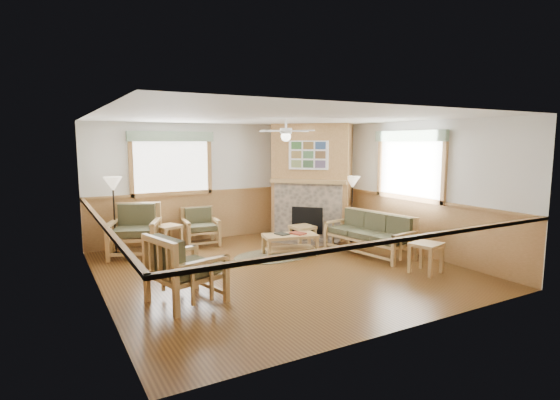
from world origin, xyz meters
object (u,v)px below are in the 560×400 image
armchair_back_left (135,231)px  floor_lamp_left (114,216)px  coffee_table (290,245)px  end_table_chairs (168,238)px  end_table_sofa (426,258)px  sofa (368,234)px  footstool (302,235)px  armchair_left (186,268)px  armchair_back_right (201,227)px  floor_lamp_right (352,209)px

armchair_back_left → floor_lamp_left: 0.52m
coffee_table → end_table_chairs: 2.61m
floor_lamp_left → end_table_sofa: bearing=-41.3°
armchair_back_left → coffee_table: (2.75, -1.48, -0.30)m
sofa → armchair_back_left: bearing=-126.7°
armchair_back_left → floor_lamp_left: size_ratio=0.64×
footstool → floor_lamp_left: bearing=164.3°
armchair_back_left → armchair_left: (0.13, -2.99, -0.02)m
end_table_chairs → floor_lamp_left: size_ratio=0.34×
sofa → footstool: (-0.70, 1.42, -0.21)m
armchair_back_left → footstool: (3.49, -0.78, -0.31)m
end_table_sofa → armchair_back_right: bearing=124.6°
armchair_back_right → floor_lamp_left: floor_lamp_left is taller
armchair_back_right → end_table_sofa: armchair_back_right is taller
sofa → armchair_left: (-4.05, -0.80, 0.08)m
sofa → floor_lamp_left: (-4.51, 2.49, 0.38)m
armchair_back_left → end_table_chairs: (0.70, 0.13, -0.25)m
sofa → coffee_table: bearing=-125.5°
end_table_sofa → floor_lamp_right: 2.70m
sofa → armchair_back_right: (-2.71, 2.47, -0.01)m
sofa → coffee_table: sofa is taller
armchair_back_left → end_table_chairs: size_ratio=1.91×
end_table_chairs → floor_lamp_left: floor_lamp_left is taller
armchair_back_left → floor_lamp_right: 4.78m
armchair_back_left → armchair_back_right: armchair_back_left is taller
footstool → floor_lamp_right: floor_lamp_right is taller
sofa → floor_lamp_left: 5.16m
armchair_back_right → coffee_table: size_ratio=0.76×
footstool → end_table_chairs: bearing=161.9°
end_table_chairs → floor_lamp_left: (-1.02, 0.16, 0.53)m
armchair_back_left → floor_lamp_right: bearing=9.8°
armchair_back_right → coffee_table: 2.18m
end_table_chairs → floor_lamp_right: 4.16m
floor_lamp_left → end_table_chairs: bearing=-8.8°
armchair_left → floor_lamp_right: bearing=-81.3°
footstool → end_table_sofa: bearing=-76.2°
sofa → armchair_back_left: 4.73m
sofa → armchair_back_left: (-4.18, 2.20, 0.09)m
sofa → end_table_sofa: 1.50m
end_table_sofa → floor_lamp_right: size_ratio=0.36×
coffee_table → floor_lamp_right: (1.90, 0.40, 0.54)m
armchair_left → footstool: armchair_left is taller
armchair_back_right → armchair_back_left: bearing=-164.2°
armchair_back_right → floor_lamp_left: size_ratio=0.51×
armchair_back_left → armchair_back_right: size_ratio=1.26×
armchair_back_right → end_table_sofa: size_ratio=1.52×
sofa → footstool: bearing=-162.8°
armchair_back_right → armchair_left: armchair_left is taller
end_table_sofa → end_table_chairs: bearing=132.5°
sofa → floor_lamp_right: floor_lamp_right is taller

